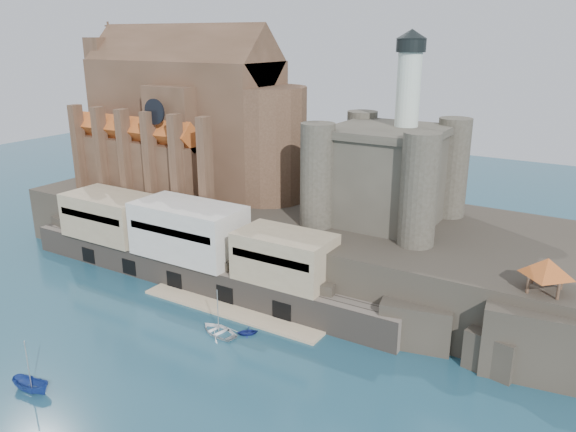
# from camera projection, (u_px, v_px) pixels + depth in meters

# --- Properties ---
(ground) EXTENTS (300.00, 300.00, 0.00)m
(ground) POSITION_uv_depth(u_px,v_px,m) (127.00, 367.00, 68.10)
(ground) COLOR #194053
(ground) RESTS_ON ground
(promontory) EXTENTS (100.00, 36.00, 10.00)m
(promontory) POSITION_uv_depth(u_px,v_px,m) (292.00, 235.00, 98.66)
(promontory) COLOR #28241E
(promontory) RESTS_ON ground
(quay) EXTENTS (70.00, 12.00, 13.05)m
(quay) POSITION_uv_depth(u_px,v_px,m) (187.00, 246.00, 90.03)
(quay) COLOR #655B51
(quay) RESTS_ON ground
(church) EXTENTS (47.00, 25.93, 30.51)m
(church) POSITION_uv_depth(u_px,v_px,m) (192.00, 124.00, 107.27)
(church) COLOR #4B3223
(church) RESTS_ON promontory
(castle_keep) EXTENTS (21.20, 21.20, 29.30)m
(castle_keep) POSITION_uv_depth(u_px,v_px,m) (387.00, 170.00, 87.86)
(castle_keep) COLOR #423E33
(castle_keep) RESTS_ON promontory
(rock_outcrop) EXTENTS (14.50, 10.50, 8.70)m
(rock_outcrop) POSITION_uv_depth(u_px,v_px,m) (536.00, 337.00, 67.02)
(rock_outcrop) COLOR #28241E
(rock_outcrop) RESTS_ON ground
(pavilion) EXTENTS (6.40, 6.40, 5.40)m
(pavilion) POSITION_uv_depth(u_px,v_px,m) (547.00, 269.00, 64.47)
(pavilion) COLOR #4B3223
(pavilion) RESTS_ON rock_outcrop
(boat_2) EXTENTS (2.20, 2.16, 5.13)m
(boat_2) POSITION_uv_depth(u_px,v_px,m) (32.00, 391.00, 63.50)
(boat_2) COLOR navy
(boat_2) RESTS_ON ground
(boat_6) EXTENTS (2.12, 4.39, 5.91)m
(boat_6) POSITION_uv_depth(u_px,v_px,m) (219.00, 333.00, 75.93)
(boat_6) COLOR white
(boat_6) RESTS_ON ground
(boat_7) EXTENTS (2.75, 2.85, 2.86)m
(boat_7) POSITION_uv_depth(u_px,v_px,m) (248.00, 334.00, 75.51)
(boat_7) COLOR navy
(boat_7) RESTS_ON ground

